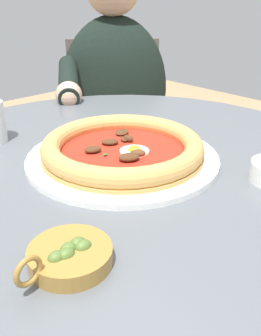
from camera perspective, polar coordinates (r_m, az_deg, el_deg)
dining_table at (r=0.77m, az=-1.06°, el=-12.85°), size 0.89×0.89×0.74m
pizza_on_plate at (r=0.65m, az=-1.29°, el=2.70°), size 0.33×0.33×0.04m
olive_pan at (r=0.42m, az=-9.37°, el=-13.08°), size 0.12×0.09×0.04m
diner_person at (r=1.38m, az=-2.37°, el=3.51°), size 0.56×0.43×1.10m
cafe_chair_diner at (r=1.51m, az=-2.44°, el=6.17°), size 0.57×0.57×0.83m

